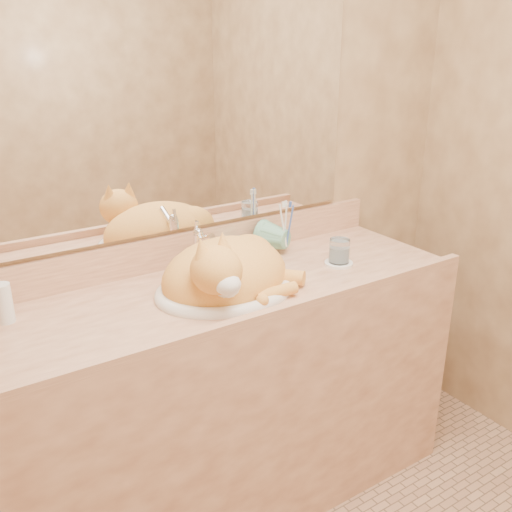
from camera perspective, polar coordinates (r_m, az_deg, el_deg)
wall_back at (r=1.99m, az=-6.95°, el=10.27°), size 2.40×0.02×2.50m
vanity_counter at (r=2.08m, az=-2.44°, el=-13.85°), size 1.60×0.55×0.85m
mirror at (r=1.95m, az=-6.97°, el=14.25°), size 1.30×0.02×0.80m
sink_basin at (r=1.82m, az=-3.12°, el=-1.47°), size 0.50×0.44×0.14m
faucet at (r=1.95m, az=-5.73°, el=0.63°), size 0.08×0.13×0.18m
cat at (r=1.81m, az=-2.99°, el=-1.44°), size 0.49×0.42×0.24m
soap_dispenser at (r=2.00m, az=-1.30°, el=1.23°), size 0.09×0.09×0.17m
toothbrush_cup at (r=2.13m, az=3.06°, el=1.52°), size 0.16×0.16×0.11m
toothbrushes at (r=2.11m, az=3.10°, el=3.29°), size 0.03×0.03×0.21m
saucer at (r=2.07m, az=8.27°, el=-0.72°), size 0.10×0.10×0.01m
water_glass at (r=2.06m, az=8.34°, el=0.52°), size 0.07×0.07×0.09m
lotion_bottle at (r=1.78m, az=-23.91°, el=-4.34°), size 0.05×0.05×0.12m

